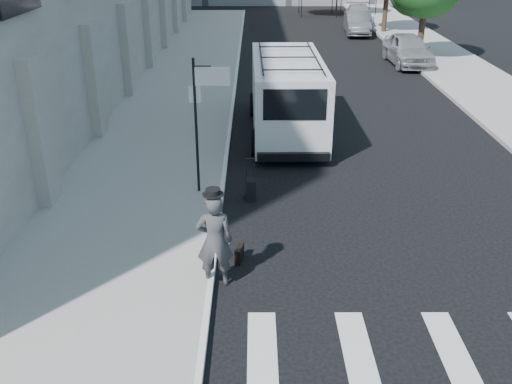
{
  "coord_description": "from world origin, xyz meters",
  "views": [
    {
      "loc": [
        -1.12,
        -10.51,
        6.46
      ],
      "look_at": [
        -1.1,
        0.62,
        1.3
      ],
      "focal_mm": 40.0,
      "sensor_mm": 36.0,
      "label": 1
    }
  ],
  "objects_px": {
    "briefcase": "(239,254)",
    "cargo_van": "(287,95)",
    "parked_car_c": "(358,15)",
    "suitcase": "(251,189)",
    "businessman": "(215,241)",
    "parked_car_a": "(408,49)",
    "parked_car_b": "(357,24)"
  },
  "relations": [
    {
      "from": "briefcase",
      "to": "cargo_van",
      "type": "distance_m",
      "value": 8.72
    },
    {
      "from": "briefcase",
      "to": "parked_car_c",
      "type": "distance_m",
      "value": 33.63
    },
    {
      "from": "cargo_van",
      "to": "suitcase",
      "type": "bearing_deg",
      "value": -103.24
    },
    {
      "from": "businessman",
      "to": "briefcase",
      "type": "bearing_deg",
      "value": -120.35
    },
    {
      "from": "cargo_van",
      "to": "parked_car_c",
      "type": "height_order",
      "value": "cargo_van"
    },
    {
      "from": "cargo_van",
      "to": "parked_car_c",
      "type": "xyz_separation_m",
      "value": [
        6.49,
        24.16,
        -0.61
      ]
    },
    {
      "from": "briefcase",
      "to": "cargo_van",
      "type": "height_order",
      "value": "cargo_van"
    },
    {
      "from": "parked_car_a",
      "to": "parked_car_c",
      "type": "relative_size",
      "value": 0.95
    },
    {
      "from": "suitcase",
      "to": "cargo_van",
      "type": "distance_m",
      "value": 5.69
    },
    {
      "from": "businessman",
      "to": "briefcase",
      "type": "distance_m",
      "value": 1.28
    },
    {
      "from": "parked_car_c",
      "to": "parked_car_b",
      "type": "bearing_deg",
      "value": -93.54
    },
    {
      "from": "parked_car_c",
      "to": "cargo_van",
      "type": "bearing_deg",
      "value": -98.14
    },
    {
      "from": "suitcase",
      "to": "parked_car_c",
      "type": "xyz_separation_m",
      "value": [
        7.69,
        29.62,
        0.42
      ]
    },
    {
      "from": "parked_car_b",
      "to": "parked_car_a",
      "type": "bearing_deg",
      "value": -79.74
    },
    {
      "from": "businessman",
      "to": "suitcase",
      "type": "relative_size",
      "value": 1.82
    },
    {
      "from": "businessman",
      "to": "parked_car_b",
      "type": "relative_size",
      "value": 0.45
    },
    {
      "from": "businessman",
      "to": "parked_car_c",
      "type": "xyz_separation_m",
      "value": [
        8.36,
        33.56,
        -0.27
      ]
    },
    {
      "from": "suitcase",
      "to": "businessman",
      "type": "bearing_deg",
      "value": -104.46
    },
    {
      "from": "parked_car_b",
      "to": "parked_car_c",
      "type": "height_order",
      "value": "parked_car_b"
    },
    {
      "from": "briefcase",
      "to": "parked_car_b",
      "type": "xyz_separation_m",
      "value": [
        7.17,
        28.64,
        0.54
      ]
    },
    {
      "from": "suitcase",
      "to": "parked_car_b",
      "type": "height_order",
      "value": "parked_car_b"
    },
    {
      "from": "cargo_van",
      "to": "parked_car_a",
      "type": "distance_m",
      "value": 12.78
    },
    {
      "from": "parked_car_b",
      "to": "cargo_van",
      "type": "bearing_deg",
      "value": -102.31
    },
    {
      "from": "suitcase",
      "to": "parked_car_c",
      "type": "height_order",
      "value": "parked_car_c"
    },
    {
      "from": "briefcase",
      "to": "parked_car_b",
      "type": "relative_size",
      "value": 0.1
    },
    {
      "from": "briefcase",
      "to": "parked_car_a",
      "type": "bearing_deg",
      "value": 77.54
    },
    {
      "from": "briefcase",
      "to": "cargo_van",
      "type": "bearing_deg",
      "value": 91.22
    },
    {
      "from": "briefcase",
      "to": "businessman",
      "type": "bearing_deg",
      "value": -106.33
    },
    {
      "from": "parked_car_a",
      "to": "parked_car_b",
      "type": "distance_m",
      "value": 9.39
    },
    {
      "from": "parked_car_b",
      "to": "briefcase",
      "type": "bearing_deg",
      "value": -100.41
    },
    {
      "from": "parked_car_a",
      "to": "cargo_van",
      "type": "bearing_deg",
      "value": -124.28
    },
    {
      "from": "cargo_van",
      "to": "parked_car_b",
      "type": "xyz_separation_m",
      "value": [
        5.75,
        20.12,
        -0.61
      ]
    }
  ]
}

